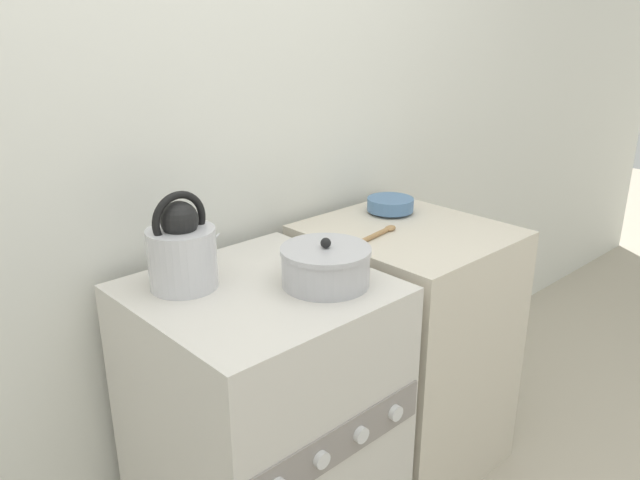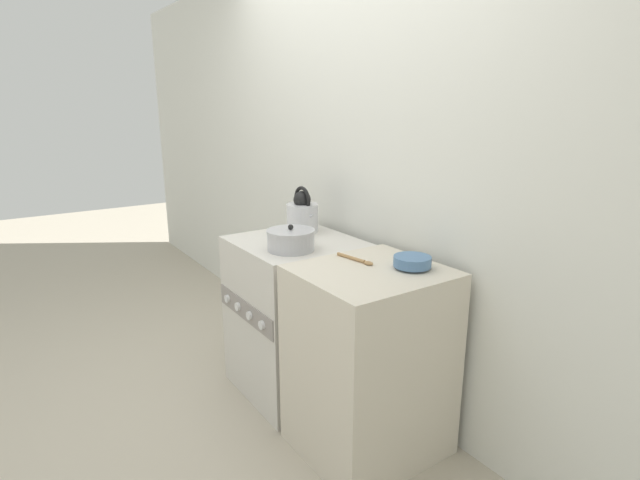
# 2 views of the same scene
# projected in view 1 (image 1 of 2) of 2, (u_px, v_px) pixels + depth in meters

# --- Properties ---
(wall_back) EXTENTS (7.00, 0.06, 2.50)m
(wall_back) POSITION_uv_depth(u_px,v_px,m) (171.00, 129.00, 1.80)
(wall_back) COLOR silver
(wall_back) RESTS_ON ground_plane
(stove) EXTENTS (0.63, 0.64, 0.88)m
(stove) POSITION_uv_depth(u_px,v_px,m) (264.00, 424.00, 1.81)
(stove) COLOR beige
(stove) RESTS_ON ground_plane
(counter) EXTENTS (0.57, 0.63, 0.89)m
(counter) POSITION_uv_depth(u_px,v_px,m) (403.00, 346.00, 2.23)
(counter) COLOR beige
(counter) RESTS_ON ground_plane
(kettle) EXTENTS (0.22, 0.18, 0.26)m
(kettle) POSITION_uv_depth(u_px,v_px,m) (182.00, 250.00, 1.63)
(kettle) COLOR silver
(kettle) RESTS_ON stove
(cooking_pot) EXTENTS (0.24, 0.24, 0.13)m
(cooking_pot) POSITION_uv_depth(u_px,v_px,m) (326.00, 266.00, 1.66)
(cooking_pot) COLOR #B2B2B7
(cooking_pot) RESTS_ON stove
(enamel_bowl) EXTENTS (0.17, 0.17, 0.05)m
(enamel_bowl) POSITION_uv_depth(u_px,v_px,m) (390.00, 205.00, 2.23)
(enamel_bowl) COLOR #4C729E
(enamel_bowl) RESTS_ON counter
(wooden_spoon) EXTENTS (0.22, 0.06, 0.02)m
(wooden_spoon) POSITION_uv_depth(u_px,v_px,m) (378.00, 234.00, 2.00)
(wooden_spoon) COLOR #A37A4C
(wooden_spoon) RESTS_ON counter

